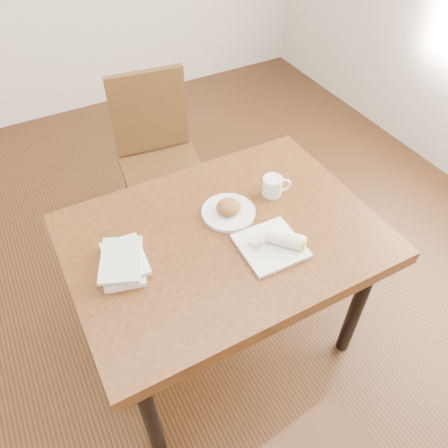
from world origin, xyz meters
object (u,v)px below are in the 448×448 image
chair_far (158,151)px  plate_burrito (275,244)px  table (224,248)px  coffee_mug (273,186)px  plate_scone (228,211)px  book_stack (123,262)px

chair_far → plate_burrito: chair_far is taller
table → chair_far: bearing=85.7°
coffee_mug → plate_burrito: (-0.16, -0.26, -0.02)m
table → plate_scone: bearing=51.9°
chair_far → coffee_mug: bearing=-74.0°
chair_far → book_stack: (-0.45, -0.85, 0.23)m
table → coffee_mug: size_ratio=9.94×
coffee_mug → book_stack: bearing=-173.2°
table → coffee_mug: bearing=20.0°
plate_scone → coffee_mug: size_ratio=1.81×
plate_scone → plate_burrito: plate_burrito is taller
plate_scone → coffee_mug: 0.22m
table → chair_far: 0.88m
plate_scone → book_stack: bearing=-172.7°
chair_far → plate_burrito: bearing=-86.5°
table → plate_scone: (0.06, 0.08, 0.10)m
chair_far → plate_scone: 0.82m
plate_scone → plate_burrito: size_ratio=0.93×
plate_burrito → book_stack: size_ratio=0.94×
book_stack → coffee_mug: bearing=6.8°
chair_far → table: bearing=-94.3°
plate_burrito → book_stack: bearing=161.0°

